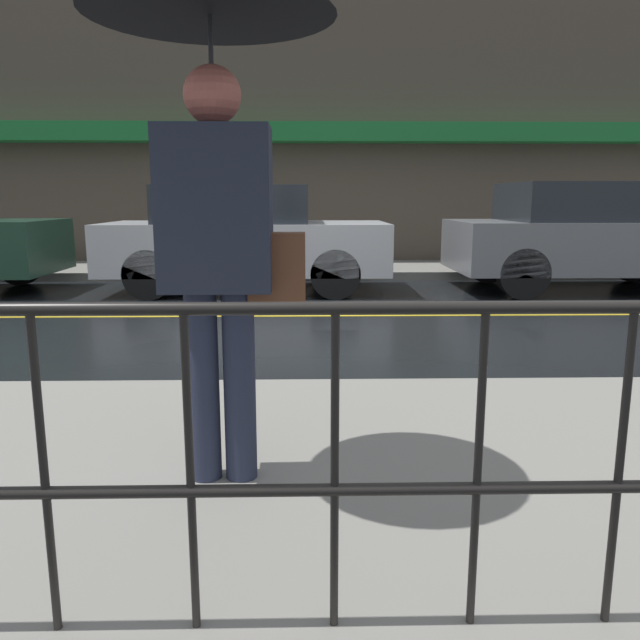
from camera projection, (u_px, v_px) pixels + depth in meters
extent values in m
plane|color=black|center=(296.00, 316.00, 7.41)|extent=(80.00, 80.00, 0.00)
cube|color=gray|center=(281.00, 478.00, 2.94)|extent=(28.00, 2.76, 0.15)
cube|color=gray|center=(299.00, 270.00, 11.53)|extent=(28.00, 2.12, 0.15)
cube|color=gold|center=(296.00, 315.00, 7.41)|extent=(25.20, 0.12, 0.01)
cube|color=#4C4238|center=(299.00, 124.00, 12.19)|extent=(28.00, 0.30, 5.59)
cube|color=#196B2D|center=(299.00, 132.00, 11.81)|extent=(16.80, 0.55, 0.35)
cylinder|color=black|center=(260.00, 309.00, 1.64)|extent=(12.00, 0.04, 0.04)
cylinder|color=black|center=(263.00, 491.00, 1.74)|extent=(12.00, 0.04, 0.04)
cylinder|color=black|center=(45.00, 477.00, 1.71)|extent=(0.02, 0.02, 0.94)
cylinder|color=black|center=(190.00, 476.00, 1.72)|extent=(0.02, 0.02, 0.94)
cylinder|color=black|center=(335.00, 474.00, 1.73)|extent=(0.02, 0.02, 0.94)
cylinder|color=black|center=(478.00, 473.00, 1.74)|extent=(0.02, 0.02, 0.94)
cylinder|color=black|center=(619.00, 471.00, 1.75)|extent=(0.02, 0.02, 0.94)
cylinder|color=#23283D|center=(203.00, 386.00, 2.71)|extent=(0.14, 0.14, 0.84)
cylinder|color=#23283D|center=(240.00, 386.00, 2.71)|extent=(0.14, 0.14, 0.84)
cube|color=#232838|center=(216.00, 210.00, 2.56)|extent=(0.46, 0.27, 0.67)
sphere|color=#C86857|center=(212.00, 95.00, 2.48)|extent=(0.23, 0.23, 0.23)
cylinder|color=#262628|center=(213.00, 115.00, 2.49)|extent=(0.02, 0.02, 0.75)
cube|color=brown|center=(278.00, 269.00, 2.61)|extent=(0.24, 0.12, 0.30)
cylinder|color=black|center=(20.00, 264.00, 10.00)|extent=(0.67, 0.22, 0.67)
cube|color=#B2B5BA|center=(247.00, 247.00, 9.27)|extent=(4.13, 1.81, 0.73)
cube|color=#1E2328|center=(235.00, 204.00, 9.15)|extent=(2.15, 1.66, 0.53)
cylinder|color=black|center=(331.00, 263.00, 10.14)|extent=(0.69, 0.22, 0.69)
cylinder|color=black|center=(335.00, 274.00, 8.58)|extent=(0.69, 0.22, 0.69)
cylinder|color=black|center=(173.00, 263.00, 10.08)|extent=(0.69, 0.22, 0.69)
cylinder|color=black|center=(148.00, 275.00, 8.53)|extent=(0.69, 0.22, 0.69)
cube|color=slate|center=(586.00, 246.00, 9.38)|extent=(3.97, 1.94, 0.74)
cube|color=#1E2328|center=(579.00, 202.00, 9.26)|extent=(2.07, 1.79, 0.56)
cylinder|color=black|center=(635.00, 261.00, 10.32)|extent=(0.71, 0.22, 0.71)
cylinder|color=black|center=(488.00, 261.00, 10.26)|extent=(0.71, 0.22, 0.71)
cylinder|color=black|center=(523.00, 274.00, 8.57)|extent=(0.71, 0.22, 0.71)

